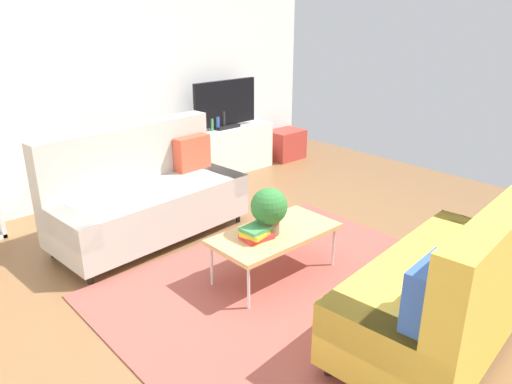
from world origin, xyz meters
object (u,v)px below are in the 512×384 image
potted_plant (269,209)px  bottle_2 (224,120)px  couch_green (455,284)px  coffee_table (275,234)px  table_book_0 (257,236)px  vase_0 (187,127)px  couch_beige (147,195)px  vase_1 (198,124)px  storage_trunk (286,144)px  bottle_0 (212,125)px  bottle_1 (218,123)px  tv (225,105)px  tv_console (225,150)px

potted_plant → bottle_2: bearing=58.9°
couch_green → coffee_table: bearing=95.8°
table_book_0 → vase_0: vase_0 is taller
couch_beige → bottle_2: size_ratio=8.24×
vase_1 → storage_trunk: bearing=-5.7°
table_book_0 → bottle_2: (1.61, 2.45, 0.32)m
storage_trunk → vase_1: vase_1 is taller
vase_1 → bottle_0: (0.16, -0.09, -0.01)m
couch_green → potted_plant: size_ratio=5.01×
table_book_0 → bottle_1: bottle_1 is taller
coffee_table → bottle_1: (1.31, 2.46, 0.34)m
tv → potted_plant: bearing=-121.8°
vase_1 → bottle_1: (0.26, -0.09, -0.01)m
couch_beige → bottle_1: bearing=-153.1°
coffee_table → bottle_0: bearing=63.7°
coffee_table → potted_plant: (-0.06, 0.01, 0.25)m
couch_beige → couch_green: same height
storage_trunk → vase_0: size_ratio=3.00×
bottle_1 → bottle_2: size_ratio=0.75×
storage_trunk → bottle_2: 1.27m
couch_green → bottle_0: (0.92, 3.88, 0.28)m
tv_console → couch_beige: bearing=-149.9°
tv → potted_plant: (-1.53, -2.46, -0.31)m
tv → bottle_2: bearing=-158.3°
vase_1 → bottle_0: size_ratio=1.16×
couch_beige → couch_green: 2.92m
vase_0 → bottle_0: size_ratio=1.04×
bottle_0 → bottle_2: 0.20m
vase_0 → coffee_table: bearing=-109.1°
table_book_0 → bottle_2: bearing=56.6°
coffee_table → tv: size_ratio=1.10×
vase_1 → table_book_0: bearing=-116.3°
bottle_1 → storage_trunk: bearing=-2.7°
tv → couch_green: bearing=-106.7°
coffee_table → vase_0: size_ratio=6.35×
couch_green → storage_trunk: 4.45m
tv → vase_0: (-0.58, 0.07, -0.23)m
tv_console → bottle_0: size_ratio=8.40×
couch_beige → coffee_table: size_ratio=1.78×
tv_console → bottle_2: 0.44m
potted_plant → table_book_0: (-0.14, -0.00, -0.20)m
tv → bottle_0: 0.34m
bottle_0 → storage_trunk: bearing=-2.5°
bottle_0 → vase_0: bearing=164.8°
bottle_1 → table_book_0: bearing=-121.7°
coffee_table → vase_1: 2.78m
couch_beige → coffee_table: 1.47m
table_book_0 → bottle_1: 2.89m
vase_1 → vase_0: bearing=180.0°
couch_green → bottle_1: 4.02m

